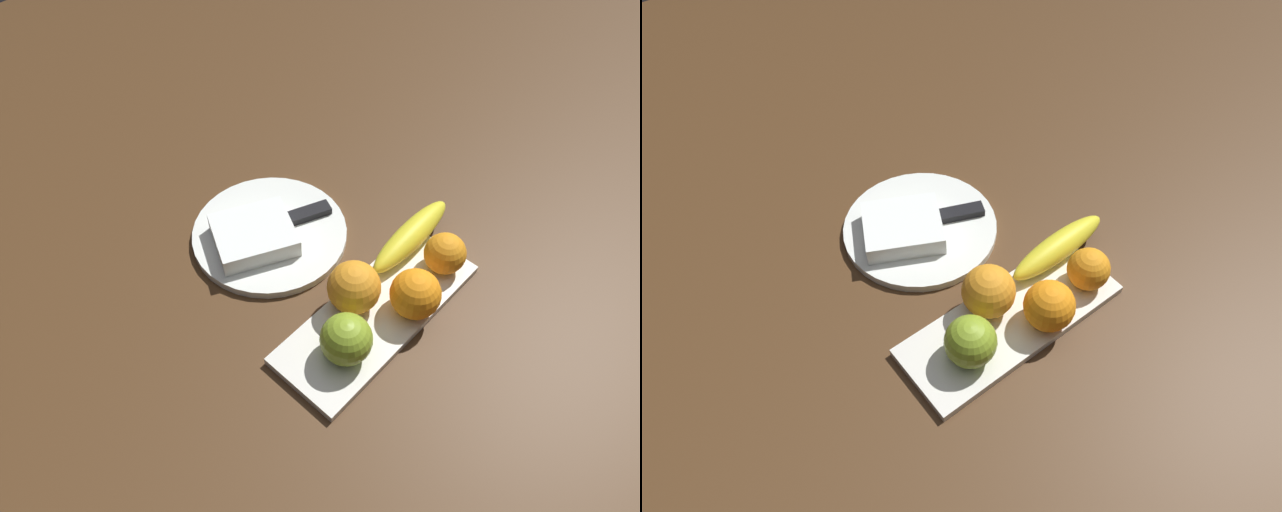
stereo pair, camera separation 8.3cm
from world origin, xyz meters
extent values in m
plane|color=#4A2F19|center=(0.00, 0.00, 0.00)|extent=(2.40, 2.40, 0.00)
cube|color=silver|center=(0.00, 0.03, 0.01)|extent=(0.32, 0.12, 0.01)
sphere|color=#84A428|center=(0.08, 0.05, 0.05)|extent=(0.07, 0.07, 0.07)
ellipsoid|color=yellow|center=(-0.13, -0.01, 0.03)|extent=(0.18, 0.05, 0.04)
sphere|color=orange|center=(-0.04, 0.07, 0.05)|extent=(0.07, 0.07, 0.07)
sphere|color=orange|center=(0.01, 0.00, 0.05)|extent=(0.08, 0.08, 0.08)
sphere|color=orange|center=(-0.13, 0.05, 0.04)|extent=(0.06, 0.06, 0.06)
cylinder|color=white|center=(0.00, -0.19, 0.01)|extent=(0.24, 0.24, 0.01)
cube|color=white|center=(0.03, -0.19, 0.03)|extent=(0.15, 0.15, 0.03)
cube|color=silver|center=(0.00, -0.19, 0.02)|extent=(0.15, 0.08, 0.00)
cube|color=black|center=(-0.06, -0.17, 0.02)|extent=(0.09, 0.06, 0.01)
camera|label=1|loc=(0.39, 0.29, 0.69)|focal=32.50mm
camera|label=2|loc=(0.33, 0.34, 0.69)|focal=32.50mm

